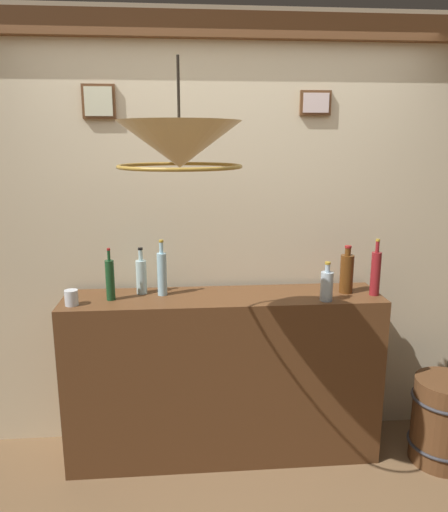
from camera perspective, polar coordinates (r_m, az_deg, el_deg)
panelled_rear_partition at (r=3.05m, az=-0.53°, el=3.69°), size 3.13×0.15×2.64m
bar_shelf_unit at (r=3.06m, az=-0.08°, el=-13.79°), size 1.85×0.41×1.02m
liquor_bottle_port at (r=2.98m, az=14.06°, el=-1.91°), size 0.08×0.08×0.28m
liquor_bottle_whiskey at (r=2.87m, az=-7.21°, el=-1.95°), size 0.06×0.06×0.33m
liquor_bottle_amaro at (r=2.92m, az=-9.58°, el=-2.27°), size 0.06×0.06×0.28m
liquor_bottle_vodka at (r=2.83m, az=-13.09°, el=-2.66°), size 0.05×0.05×0.30m
liquor_bottle_tequila at (r=2.98m, az=17.19°, el=-1.85°), size 0.06×0.06×0.33m
liquor_bottle_rye at (r=2.82m, az=11.84°, el=-3.36°), size 0.07×0.07×0.22m
glass_tumbler_rocks at (r=2.82m, az=-17.30°, el=-4.65°), size 0.07×0.07×0.09m
pendant_lamp at (r=2.11m, az=-5.18°, el=12.59°), size 0.53×0.53×0.45m
wooden_barrel at (r=3.37m, az=24.16°, el=-17.04°), size 0.40×0.40×0.53m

